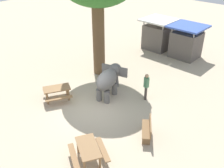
{
  "coord_description": "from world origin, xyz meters",
  "views": [
    {
      "loc": [
        8.55,
        -7.73,
        8.15
      ],
      "look_at": [
        -0.12,
        1.69,
        0.8
      ],
      "focal_mm": 40.71,
      "sensor_mm": 36.0,
      "label": 1
    }
  ],
  "objects_px": {
    "picnic_table_far": "(88,150)",
    "market_stall_white": "(158,36)",
    "person_handler": "(146,85)",
    "market_stall_blue": "(186,43)",
    "wooden_bench": "(148,129)",
    "picnic_table_near": "(57,91)",
    "elephant": "(109,79)"
  },
  "relations": [
    {
      "from": "market_stall_blue",
      "to": "wooden_bench",
      "type": "bearing_deg",
      "value": -70.78
    },
    {
      "from": "elephant",
      "to": "picnic_table_near",
      "type": "bearing_deg",
      "value": 125.34
    },
    {
      "from": "person_handler",
      "to": "picnic_table_far",
      "type": "bearing_deg",
      "value": 63.08
    },
    {
      "from": "person_handler",
      "to": "market_stall_white",
      "type": "height_order",
      "value": "market_stall_white"
    },
    {
      "from": "wooden_bench",
      "to": "picnic_table_near",
      "type": "bearing_deg",
      "value": 62.37
    },
    {
      "from": "person_handler",
      "to": "market_stall_blue",
      "type": "height_order",
      "value": "market_stall_blue"
    },
    {
      "from": "person_handler",
      "to": "picnic_table_near",
      "type": "distance_m",
      "value": 5.12
    },
    {
      "from": "wooden_bench",
      "to": "elephant",
      "type": "bearing_deg",
      "value": 32.63
    },
    {
      "from": "wooden_bench",
      "to": "picnic_table_far",
      "type": "bearing_deg",
      "value": 125.31
    },
    {
      "from": "picnic_table_far",
      "to": "person_handler",
      "type": "bearing_deg",
      "value": 129.8
    },
    {
      "from": "person_handler",
      "to": "market_stall_white",
      "type": "xyz_separation_m",
      "value": [
        -3.95,
        7.04,
        0.19
      ]
    },
    {
      "from": "picnic_table_far",
      "to": "market_stall_blue",
      "type": "bearing_deg",
      "value": 129.7
    },
    {
      "from": "picnic_table_far",
      "to": "market_stall_blue",
      "type": "xyz_separation_m",
      "value": [
        -2.42,
        12.52,
        0.55
      ]
    },
    {
      "from": "elephant",
      "to": "person_handler",
      "type": "relative_size",
      "value": 1.53
    },
    {
      "from": "wooden_bench",
      "to": "market_stall_white",
      "type": "bearing_deg",
      "value": -4.83
    },
    {
      "from": "person_handler",
      "to": "wooden_bench",
      "type": "relative_size",
      "value": 1.19
    },
    {
      "from": "wooden_bench",
      "to": "market_stall_white",
      "type": "xyz_separation_m",
      "value": [
        -5.96,
        9.65,
        0.67
      ]
    },
    {
      "from": "person_handler",
      "to": "picnic_table_far",
      "type": "height_order",
      "value": "person_handler"
    },
    {
      "from": "picnic_table_near",
      "to": "market_stall_blue",
      "type": "distance_m",
      "value": 10.82
    },
    {
      "from": "picnic_table_far",
      "to": "market_stall_white",
      "type": "xyz_separation_m",
      "value": [
        -5.02,
        12.52,
        0.55
      ]
    },
    {
      "from": "market_stall_blue",
      "to": "picnic_table_near",
      "type": "bearing_deg",
      "value": -102.62
    },
    {
      "from": "elephant",
      "to": "person_handler",
      "type": "bearing_deg",
      "value": -74.83
    },
    {
      "from": "wooden_bench",
      "to": "picnic_table_near",
      "type": "distance_m",
      "value": 5.79
    },
    {
      "from": "market_stall_white",
      "to": "market_stall_blue",
      "type": "bearing_deg",
      "value": 0.0
    },
    {
      "from": "elephant",
      "to": "picnic_table_far",
      "type": "bearing_deg",
      "value": -162.57
    },
    {
      "from": "elephant",
      "to": "market_stall_blue",
      "type": "distance_m",
      "value": 8.19
    },
    {
      "from": "person_handler",
      "to": "picnic_table_far",
      "type": "distance_m",
      "value": 5.6
    },
    {
      "from": "picnic_table_near",
      "to": "picnic_table_far",
      "type": "height_order",
      "value": "same"
    },
    {
      "from": "person_handler",
      "to": "market_stall_white",
      "type": "distance_m",
      "value": 8.07
    },
    {
      "from": "person_handler",
      "to": "market_stall_blue",
      "type": "distance_m",
      "value": 7.17
    },
    {
      "from": "person_handler",
      "to": "picnic_table_near",
      "type": "xyz_separation_m",
      "value": [
        -3.71,
        -3.51,
        -0.36
      ]
    },
    {
      "from": "elephant",
      "to": "wooden_bench",
      "type": "relative_size",
      "value": 1.82
    }
  ]
}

